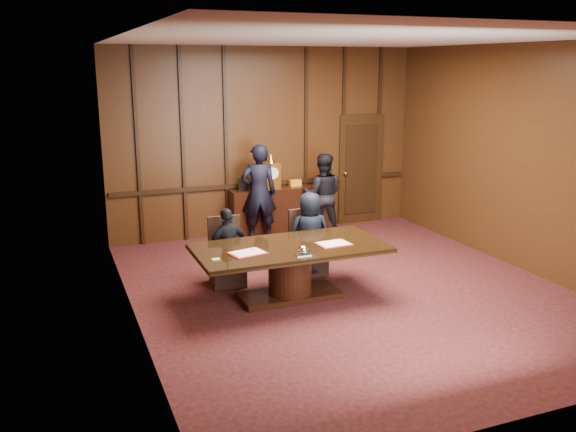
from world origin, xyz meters
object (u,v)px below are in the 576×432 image
object	(u,v)px
sideboard	(271,209)
signatory_left	(228,247)
signatory_right	(310,234)
witness_left	(259,193)
conference_table	(290,263)
witness_right	(322,195)

from	to	relation	value
sideboard	signatory_left	size ratio (longest dim) A/B	1.37
signatory_right	witness_left	world-z (taller)	witness_left
signatory_right	witness_left	bearing A→B (deg)	-77.46
sideboard	conference_table	xyz separation A→B (m)	(-0.90, -3.19, 0.02)
sideboard	signatory_left	bearing A→B (deg)	-122.97
sideboard	signatory_left	distance (m)	2.85
sideboard	witness_left	distance (m)	0.61
signatory_right	witness_left	xyz separation A→B (m)	(-0.10, 2.09, 0.24)
signatory_left	witness_left	world-z (taller)	witness_left
conference_table	signatory_right	bearing A→B (deg)	50.91
conference_table	signatory_right	world-z (taller)	signatory_right
witness_left	witness_right	distance (m)	1.23
signatory_left	witness_left	xyz separation A→B (m)	(1.20, 2.09, 0.31)
signatory_right	witness_left	distance (m)	2.11
sideboard	signatory_right	distance (m)	2.41
signatory_right	witness_left	size ratio (longest dim) A/B	0.73
conference_table	witness_right	xyz separation A→B (m)	(1.77, 2.76, 0.27)
sideboard	witness_right	xyz separation A→B (m)	(0.87, -0.43, 0.30)
signatory_left	signatory_right	bearing A→B (deg)	165.92
conference_table	signatory_right	distance (m)	1.04
conference_table	signatory_left	bearing A→B (deg)	129.09
conference_table	signatory_right	size ratio (longest dim) A/B	2.01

